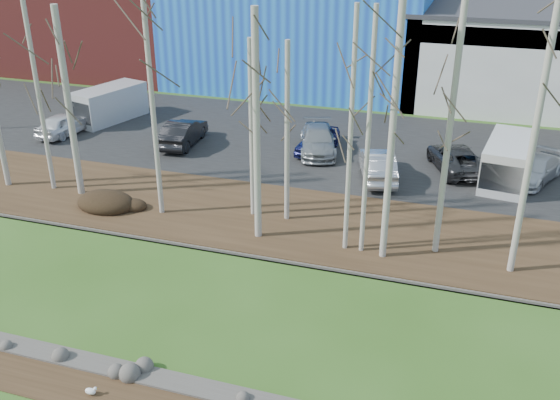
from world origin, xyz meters
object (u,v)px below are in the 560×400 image
(car_2, at_px, (318,140))
(van_white, at_px, (507,162))
(car_5, at_px, (457,158))
(van_grey, at_px, (107,105))
(seagull, at_px, (91,391))
(car_4, at_px, (378,165))
(car_0, at_px, (64,124))
(car_1, at_px, (183,132))
(car_6, at_px, (535,169))
(car_3, at_px, (318,140))

(car_2, distance_m, van_white, 10.53)
(car_2, xyz_separation_m, van_white, (10.42, -1.42, 0.39))
(car_5, height_order, van_grey, van_grey)
(seagull, distance_m, car_4, 19.36)
(car_0, xyz_separation_m, car_2, (15.97, 1.88, 0.02))
(car_0, bearing_deg, car_2, -167.78)
(car_4, bearing_deg, car_1, -23.79)
(car_2, bearing_deg, van_white, -23.78)
(car_1, bearing_deg, car_5, 177.66)
(van_white, relative_size, van_grey, 0.98)
(van_white, bearing_deg, car_2, 179.55)
(car_4, height_order, van_white, van_white)
(car_5, height_order, car_6, car_5)
(car_4, xyz_separation_m, car_6, (7.88, 2.27, -0.12))
(car_3, bearing_deg, seagull, -86.19)
(car_0, relative_size, van_white, 0.77)
(car_3, height_order, van_grey, van_grey)
(seagull, height_order, van_white, van_white)
(van_grey, bearing_deg, car_3, 10.30)
(car_3, height_order, car_4, car_4)
(seagull, distance_m, car_1, 21.41)
(car_3, height_order, car_6, car_3)
(van_white, bearing_deg, car_6, 34.93)
(car_5, relative_size, van_grey, 0.90)
(car_2, xyz_separation_m, car_5, (7.88, -0.45, -0.04))
(van_white, xyz_separation_m, van_grey, (-25.38, 2.90, -0.01))
(car_1, xyz_separation_m, van_white, (18.48, -0.17, 0.36))
(car_4, distance_m, car_6, 8.20)
(car_4, height_order, car_5, car_4)
(seagull, xyz_separation_m, car_2, (1.27, 21.55, 0.70))
(car_5, xyz_separation_m, car_6, (4.00, -0.20, -0.05))
(car_3, bearing_deg, car_6, 3.50)
(car_5, bearing_deg, van_white, 137.34)
(seagull, xyz_separation_m, car_0, (-14.71, 19.67, 0.68))
(seagull, relative_size, car_5, 0.08)
(car_4, bearing_deg, car_2, -52.04)
(car_3, relative_size, car_4, 0.88)
(car_0, xyz_separation_m, car_5, (23.86, 1.43, -0.02))
(seagull, relative_size, car_3, 0.10)
(car_1, bearing_deg, car_0, -0.72)
(car_2, height_order, car_4, car_4)
(car_0, relative_size, car_6, 0.94)
(car_6, bearing_deg, car_0, -153.64)
(car_0, distance_m, car_5, 23.90)
(van_white, bearing_deg, car_3, 179.13)
(car_0, height_order, car_6, car_0)
(seagull, xyz_separation_m, car_6, (13.15, 20.89, 0.61))
(car_1, xyz_separation_m, car_4, (12.07, -1.67, -0.00))
(van_grey, bearing_deg, car_5, 10.81)
(car_0, relative_size, car_4, 0.90)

